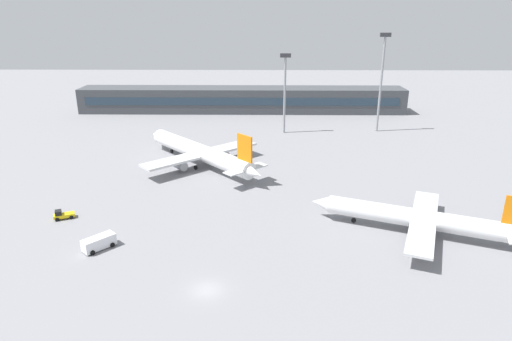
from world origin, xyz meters
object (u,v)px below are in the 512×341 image
object	(u,v)px
baggage_tug_yellow	(63,215)
airplane_mid	(199,152)
service_van_white	(99,242)
floodlight_tower_west	(285,88)
floodlight_tower_east	(382,77)
airplane_near	(417,218)

from	to	relation	value
baggage_tug_yellow	airplane_mid	bearing A→B (deg)	55.57
service_van_white	floodlight_tower_west	xyz separation A→B (m)	(32.92, 72.63, 12.97)
airplane_mid	floodlight_tower_west	distance (m)	39.94
floodlight_tower_west	floodlight_tower_east	xyz separation A→B (m)	(29.59, 2.28, 2.98)
floodlight_tower_west	airplane_near	bearing A→B (deg)	-73.70
service_van_white	floodlight_tower_east	size ratio (longest dim) A/B	0.17
airplane_mid	floodlight_tower_west	bearing A→B (deg)	54.38
airplane_mid	floodlight_tower_east	world-z (taller)	floodlight_tower_east
airplane_near	service_van_white	distance (m)	52.78
airplane_mid	floodlight_tower_east	size ratio (longest dim) A/B	1.19
airplane_near	airplane_mid	xyz separation A→B (m)	(-41.90, 35.35, 0.62)
baggage_tug_yellow	service_van_white	size ratio (longest dim) A/B	0.75
airplane_mid	floodlight_tower_west	world-z (taller)	floodlight_tower_west
airplane_near	floodlight_tower_east	bearing A→B (deg)	81.66
airplane_mid	floodlight_tower_west	xyz separation A→B (m)	(22.41, 31.28, 10.67)
floodlight_tower_east	airplane_mid	bearing A→B (deg)	-147.16
baggage_tug_yellow	service_van_white	world-z (taller)	service_van_white
baggage_tug_yellow	floodlight_tower_east	distance (m)	98.57
airplane_near	baggage_tug_yellow	size ratio (longest dim) A/B	9.03
airplane_near	floodlight_tower_east	distance (m)	71.11
airplane_mid	service_van_white	bearing A→B (deg)	-104.26
airplane_near	baggage_tug_yellow	xyz separation A→B (m)	(-62.90, 4.72, -1.99)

